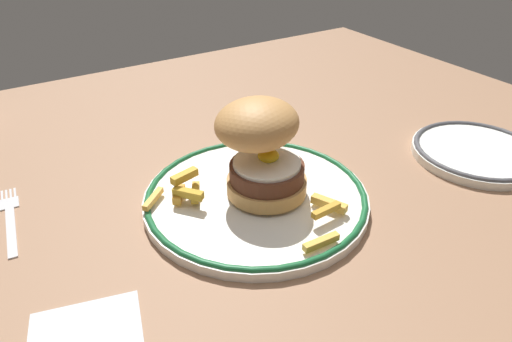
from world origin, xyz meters
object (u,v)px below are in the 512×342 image
object	(u,v)px
fork	(10,218)
dinner_plate	(256,197)
burger	(261,146)
side_plate	(477,151)

from	to	relation	value
fork	dinner_plate	bearing A→B (deg)	-25.36
fork	burger	bearing A→B (deg)	-23.56
dinner_plate	side_plate	distance (cm)	34.02
side_plate	fork	bearing A→B (deg)	161.60
dinner_plate	side_plate	xyz separation A→B (cm)	(33.23, -7.29, -0.00)
burger	side_plate	xyz separation A→B (cm)	(32.20, -7.85, -6.68)
side_plate	fork	world-z (taller)	side_plate
burger	side_plate	size ratio (longest dim) A/B	0.74
dinner_plate	burger	world-z (taller)	burger
dinner_plate	burger	distance (cm)	6.78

